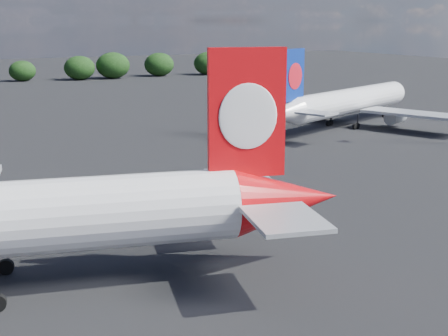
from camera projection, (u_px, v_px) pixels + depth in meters
name	position (u px, v px, depth m)	size (l,w,h in m)	color
china_southern_airliner	(346.00, 103.00, 113.99)	(43.34, 41.73, 14.74)	white
horizon_treeline	(3.00, 70.00, 197.33)	(206.05, 16.36, 8.85)	black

